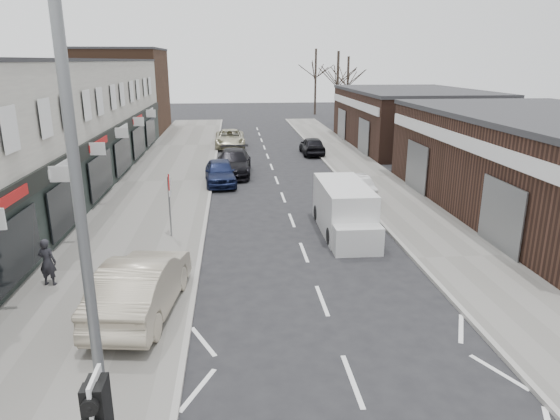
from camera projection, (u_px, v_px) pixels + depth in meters
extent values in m
cube|color=slate|center=(165.00, 182.00, 29.86)|extent=(5.50, 64.00, 0.12)
cube|color=slate|center=(369.00, 177.00, 30.98)|extent=(3.50, 64.00, 0.12)
cube|color=beige|center=(22.00, 130.00, 25.87)|extent=(8.00, 41.00, 7.10)
cube|color=#462C1E|center=(123.00, 92.00, 50.05)|extent=(8.00, 10.00, 8.00)
cube|color=#372119|center=(557.00, 167.00, 23.32)|extent=(10.00, 18.00, 4.50)
cube|color=#372119|center=(411.00, 119.00, 42.39)|extent=(10.00, 16.00, 4.50)
cube|color=silver|center=(98.00, 413.00, 6.43)|extent=(0.05, 0.55, 1.10)
cube|color=black|center=(96.00, 419.00, 6.32)|extent=(0.28, 0.22, 0.95)
cube|color=black|center=(100.00, 406.00, 6.55)|extent=(0.26, 0.20, 0.90)
cylinder|color=slate|center=(87.00, 272.00, 7.13)|extent=(0.16, 0.16, 8.00)
cylinder|color=slate|center=(170.00, 207.00, 20.09)|extent=(0.07, 0.07, 2.50)
cube|color=white|center=(170.00, 192.00, 19.92)|extent=(0.04, 0.45, 0.25)
cube|color=silver|center=(343.00, 208.00, 21.15)|extent=(1.89, 4.54, 2.07)
cube|color=silver|center=(358.00, 240.00, 18.76)|extent=(1.83, 0.80, 1.09)
cylinder|color=black|center=(330.00, 236.00, 19.76)|extent=(0.22, 0.69, 0.69)
cylinder|color=black|center=(372.00, 235.00, 19.91)|extent=(0.22, 0.69, 0.69)
cylinder|color=black|center=(317.00, 213.00, 22.78)|extent=(0.22, 0.69, 0.69)
cylinder|color=black|center=(353.00, 212.00, 22.93)|extent=(0.22, 0.69, 0.69)
imported|color=#AB9F89|center=(142.00, 285.00, 14.07)|extent=(2.40, 5.23, 1.66)
imported|color=black|center=(47.00, 262.00, 15.80)|extent=(0.63, 0.48, 1.56)
imported|color=#121A39|center=(220.00, 172.00, 29.26)|extent=(2.04, 4.42, 1.47)
imported|color=black|center=(234.00, 163.00, 31.78)|extent=(2.43, 5.46, 1.56)
imported|color=#AEA98B|center=(230.00, 139.00, 41.85)|extent=(2.49, 5.28, 1.46)
imported|color=silver|center=(350.00, 186.00, 26.23)|extent=(1.88, 4.33, 1.39)
imported|color=black|center=(312.00, 146.00, 38.61)|extent=(1.65, 4.06, 1.38)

